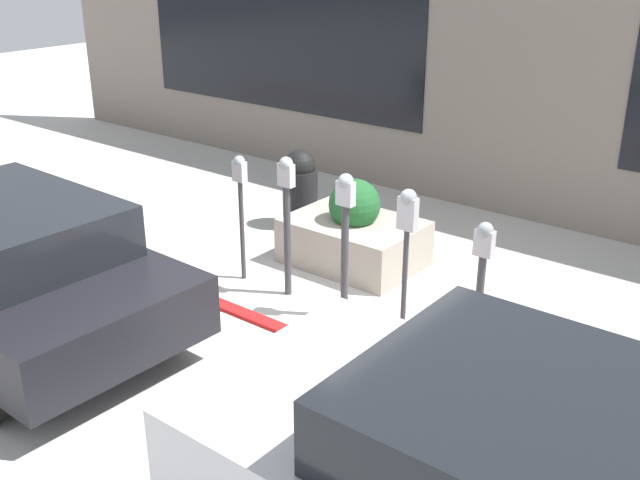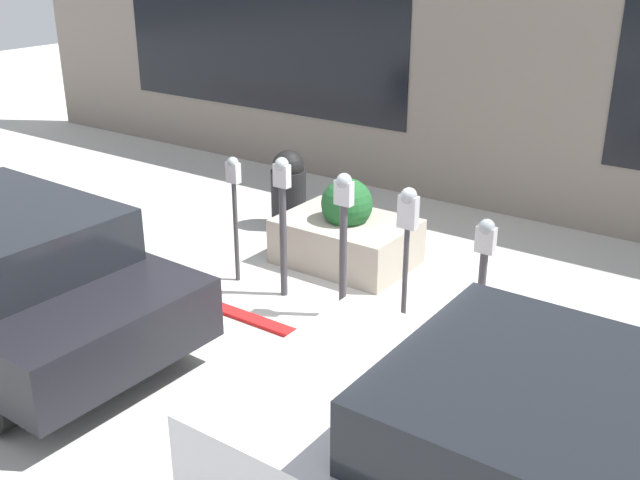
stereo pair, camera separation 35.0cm
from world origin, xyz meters
The scene contains 10 objects.
ground_plane centered at (0.00, 0.00, 0.00)m, with size 40.00×40.00×0.00m, color beige.
curb_strip centered at (0.00, 0.08, 0.02)m, with size 19.00×0.16×0.04m.
building_facade centered at (0.00, -4.47, 1.91)m, with size 19.00×0.17×3.81m.
parking_meter_nearest centered at (-1.48, -0.59, 0.92)m, with size 0.17×0.15×1.38m.
parking_meter_second centered at (-0.74, -0.52, 1.18)m, with size 0.18×0.16×1.55m.
parking_meter_middle centered at (-0.01, -0.55, 1.02)m, with size 0.18×0.16×1.55m.
parking_meter_fourth centered at (0.79, -0.59, 1.02)m, with size 0.17×0.15×1.56m.
parking_meter_farthest centered at (1.45, -0.59, 1.05)m, with size 0.15×0.13×1.46m.
planter_box centered at (0.71, -1.71, 0.37)m, with size 1.55×1.11×1.05m.
trash_bin centered at (2.01, -2.28, 0.53)m, with size 0.47×0.47×1.06m.
Camera 1 is at (-4.08, 5.01, 3.68)m, focal length 42.00 mm.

